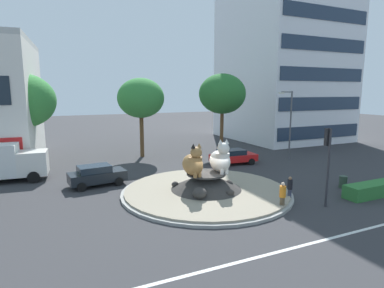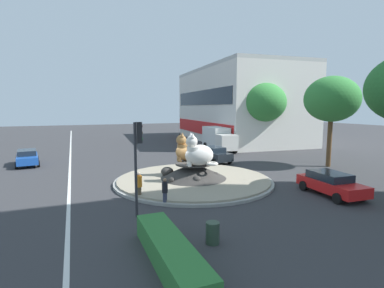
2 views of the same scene
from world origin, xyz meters
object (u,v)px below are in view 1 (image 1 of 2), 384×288
Objects in this scene: broadleaf_tree_behind_island at (222,94)px; second_tree_near_tower at (141,98)px; streetlight_arm at (289,120)px; parked_car_right at (97,175)px; pedestrian_orange_shirt at (283,195)px; pedestrian_black_shirt at (290,188)px; hatchback_near_shophouse at (233,156)px; cat_statue_white at (221,160)px; litter_bin at (343,182)px; third_tree_left at (22,101)px; office_tower at (284,38)px; cat_statue_tabby at (193,163)px; traffic_light_mast at (328,152)px.

broadleaf_tree_behind_island reaches higher than second_tree_near_tower.
streetlight_arm reaches higher than parked_car_right.
broadleaf_tree_behind_island reaches higher than pedestrian_orange_shirt.
streetlight_arm is 4.48× the size of pedestrian_black_shirt.
hatchback_near_shophouse is (7.05, -7.18, -5.51)m from second_tree_near_tower.
parked_car_right is at bearing -10.22° from streetlight_arm.
cat_statue_white is 9.32m from litter_bin.
streetlight_arm is at bearing -18.33° from third_tree_left.
broadleaf_tree_behind_island is 5.26× the size of pedestrian_orange_shirt.
litter_bin is (6.96, 1.58, -0.44)m from pedestrian_orange_shirt.
office_tower reaches higher than streetlight_arm.
office_tower is at bearing 127.26° from cat_statue_tabby.
traffic_light_mast is 26.29m from third_tree_left.
cat_statue_white is at bearing -84.37° from pedestrian_black_shirt.
streetlight_arm is 1.65× the size of parked_car_right.
broadleaf_tree_behind_island is at bearing -152.35° from office_tower.
cat_statue_white is at bearing 160.84° from litter_bin.
office_tower reaches higher than cat_statue_tabby.
office_tower is 3.46× the size of second_tree_near_tower.
pedestrian_black_shirt is 1.75× the size of litter_bin.
pedestrian_orange_shirt is at bearing -167.23° from litter_bin.
litter_bin is (8.63, -3.00, -1.86)m from cat_statue_white.
hatchback_near_shophouse is at bearing -139.23° from pedestrian_black_shirt.
streetlight_arm reaches higher than cat_statue_tabby.
litter_bin is at bearing -68.07° from hatchback_near_shophouse.
litter_bin is (10.36, -17.11, -5.84)m from second_tree_near_tower.
pedestrian_black_shirt is (-17.80, -22.45, -13.74)m from office_tower.
streetlight_arm is (24.42, -8.09, -2.07)m from third_tree_left.
broadleaf_tree_behind_island is at bearing -8.27° from third_tree_left.
traffic_light_mast reaches higher than parked_car_right.
traffic_light_mast is at bearing -97.51° from broadleaf_tree_behind_island.
traffic_light_mast is at bearing -72.18° from second_tree_near_tower.
cat_statue_white is 0.27× the size of third_tree_left.
office_tower is at bearing -166.33° from pedestrian_black_shirt.
third_tree_left is (-10.76, 14.46, 3.90)m from cat_statue_tabby.
pedestrian_orange_shirt is (-5.00, -16.14, -5.83)m from broadleaf_tree_behind_island.
parked_car_right is at bearing -123.69° from second_tree_near_tower.
office_tower reaches higher than parked_car_right.
broadleaf_tree_behind_island is at bearing -133.52° from pedestrian_orange_shirt.
traffic_light_mast reaches higher than cat_statue_white.
broadleaf_tree_behind_island is 1.03× the size of third_tree_left.
pedestrian_black_shirt is at bearing 48.22° from cat_statue_white.
office_tower is 31.77m from pedestrian_black_shirt.
cat_statue_tabby is 0.25× the size of broadleaf_tree_behind_island.
litter_bin is at bearing 58.77° from streetlight_arm.
cat_statue_white is 14.06m from broadleaf_tree_behind_island.
cat_statue_tabby is 6.05m from pedestrian_orange_shirt.
second_tree_near_tower is at bearing 21.83° from traffic_light_mast.
broadleaf_tree_behind_island is at bearing 77.17° from hatchback_near_shophouse.
pedestrian_orange_shirt reaches higher than hatchback_near_shophouse.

